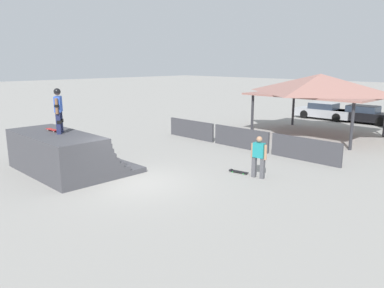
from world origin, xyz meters
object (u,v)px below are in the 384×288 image
skateboard_on_deck (53,130)px  parked_car_black (364,115)px  bystander_walking (259,155)px  skateboard_on_ground (238,171)px  parked_car_silver (324,111)px  skater_on_deck (58,108)px

skateboard_on_deck → parked_car_black: 21.96m
bystander_walking → parked_car_black: bystander_walking is taller
skateboard_on_ground → parked_car_silver: 16.92m
skater_on_deck → skateboard_on_deck: (-0.65, -0.01, -0.96)m
skateboard_on_deck → parked_car_silver: 21.39m
skateboard_on_deck → bystander_walking: skateboard_on_deck is taller
skater_on_deck → skateboard_on_ground: bearing=81.2°
parked_car_silver → parked_car_black: (2.95, 0.18, 0.00)m
skateboard_on_deck → parked_car_black: (4.36, 21.49, -1.07)m
skateboard_on_deck → skateboard_on_ground: 7.75m
skateboard_on_ground → skater_on_deck: bearing=34.6°
skateboard_on_deck → bystander_walking: bearing=35.6°
skater_on_deck → bystander_walking: 8.01m
skater_on_deck → bystander_walking: size_ratio=1.09×
skateboard_on_ground → parked_car_silver: parked_car_silver is taller
parked_car_black → parked_car_silver: bearing=-177.5°
skateboard_on_deck → parked_car_silver: skateboard_on_deck is taller
skater_on_deck → parked_car_black: size_ratio=0.39×
parked_car_silver → bystander_walking: bearing=-73.0°
parked_car_silver → skater_on_deck: bearing=-92.9°
bystander_walking → parked_car_black: (-2.32, 16.49, -0.31)m
skater_on_deck → skateboard_on_deck: size_ratio=2.11×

